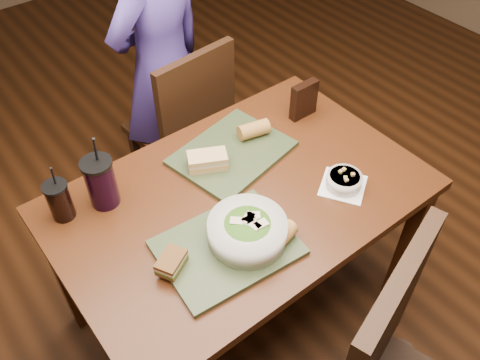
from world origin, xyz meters
name	(u,v)px	position (x,y,z in m)	size (l,w,h in m)	color
ground	(240,305)	(0.00, 0.00, 0.00)	(6.00, 6.00, 0.00)	#381C0B
dining_table	(240,211)	(0.00, 0.00, 0.66)	(1.30, 0.85, 0.75)	#43200D
chair_far	(188,124)	(0.21, 0.68, 0.53)	(0.45, 0.45, 0.95)	black
diner	(162,66)	(0.20, 0.85, 0.76)	(0.56, 0.37, 1.53)	#412F81
tray_near	(227,248)	(-0.18, -0.17, 0.76)	(0.42, 0.32, 0.02)	#303C21
tray_far	(232,153)	(0.10, 0.18, 0.76)	(0.42, 0.32, 0.02)	#303C21
salad_bowl	(247,230)	(-0.11, -0.18, 0.81)	(0.25, 0.25, 0.08)	silver
soup_bowl	(344,181)	(0.31, -0.20, 0.78)	(0.21, 0.21, 0.06)	white
sandwich_near	(171,262)	(-0.36, -0.13, 0.79)	(0.12, 0.10, 0.05)	#593819
sandwich_far	(207,161)	(-0.02, 0.17, 0.80)	(0.16, 0.13, 0.06)	tan
baguette_near	(281,237)	(-0.04, -0.26, 0.80)	(0.06, 0.06, 0.11)	#AD7533
baguette_far	(254,130)	(0.22, 0.20, 0.80)	(0.06, 0.06, 0.12)	#AD7533
cup_cola	(59,201)	(-0.53, 0.29, 0.82)	(0.08, 0.08, 0.22)	black
cup_berry	(101,182)	(-0.39, 0.26, 0.85)	(0.11, 0.11, 0.29)	black
chip_bag	(304,100)	(0.48, 0.19, 0.83)	(0.12, 0.04, 0.16)	black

